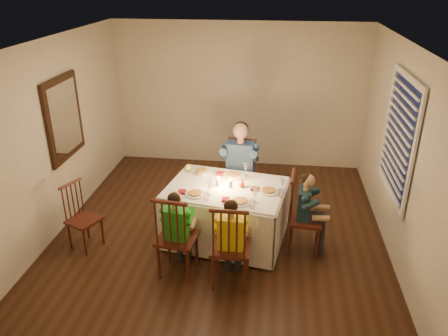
# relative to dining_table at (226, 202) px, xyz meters

# --- Properties ---
(ground) EXTENTS (5.00, 5.00, 0.00)m
(ground) POSITION_rel_dining_table_xyz_m (-0.10, 0.13, -0.57)
(ground) COLOR black
(ground) RESTS_ON ground
(wall_left) EXTENTS (0.02, 5.00, 2.60)m
(wall_left) POSITION_rel_dining_table_xyz_m (-2.35, 0.13, 0.73)
(wall_left) COLOR beige
(wall_left) RESTS_ON ground
(wall_right) EXTENTS (0.02, 5.00, 2.60)m
(wall_right) POSITION_rel_dining_table_xyz_m (2.15, 0.13, 0.73)
(wall_right) COLOR beige
(wall_right) RESTS_ON ground
(wall_back) EXTENTS (4.50, 0.02, 2.60)m
(wall_back) POSITION_rel_dining_table_xyz_m (-0.10, 2.63, 0.73)
(wall_back) COLOR beige
(wall_back) RESTS_ON ground
(ceiling) EXTENTS (5.00, 5.00, 0.00)m
(ceiling) POSITION_rel_dining_table_xyz_m (-0.10, 0.13, 2.03)
(ceiling) COLOR white
(ceiling) RESTS_ON wall_back
(dining_table) EXTENTS (1.69, 1.34, 0.77)m
(dining_table) POSITION_rel_dining_table_xyz_m (0.00, 0.00, 0.00)
(dining_table) COLOR white
(dining_table) RESTS_ON ground
(chair_adult) EXTENTS (0.48, 0.46, 1.09)m
(chair_adult) POSITION_rel_dining_table_xyz_m (0.10, 0.86, -0.57)
(chair_adult) COLOR #39160F
(chair_adult) RESTS_ON ground
(chair_near_left) EXTENTS (0.50, 0.48, 1.09)m
(chair_near_left) POSITION_rel_dining_table_xyz_m (-0.48, -0.79, -0.57)
(chair_near_left) COLOR #39160F
(chair_near_left) RESTS_ON ground
(chair_near_right) EXTENTS (0.45, 0.43, 1.09)m
(chair_near_right) POSITION_rel_dining_table_xyz_m (0.17, -0.90, -0.57)
(chair_near_right) COLOR #39160F
(chair_near_right) RESTS_ON ground
(chair_end) EXTENTS (0.47, 0.48, 1.09)m
(chair_end) POSITION_rel_dining_table_xyz_m (1.04, -0.15, -0.57)
(chair_end) COLOR #39160F
(chair_end) RESTS_ON ground
(chair_extra) EXTENTS (0.48, 0.49, 0.91)m
(chair_extra) POSITION_rel_dining_table_xyz_m (-1.81, -0.42, -0.57)
(chair_extra) COLOR #39160F
(chair_extra) RESTS_ON ground
(adult) EXTENTS (0.57, 0.53, 1.39)m
(adult) POSITION_rel_dining_table_xyz_m (0.10, 0.86, -0.57)
(adult) COLOR #314F7C
(adult) RESTS_ON ground
(child_green) EXTENTS (0.41, 0.38, 1.10)m
(child_green) POSITION_rel_dining_table_xyz_m (-0.48, -0.79, -0.57)
(child_green) COLOR green
(child_green) RESTS_ON ground
(child_yellow) EXTENTS (0.38, 0.35, 1.11)m
(child_yellow) POSITION_rel_dining_table_xyz_m (0.17, -0.90, -0.57)
(child_yellow) COLOR yellow
(child_yellow) RESTS_ON ground
(child_teal) EXTENTS (0.38, 0.41, 1.11)m
(child_teal) POSITION_rel_dining_table_xyz_m (1.04, -0.15, -0.57)
(child_teal) COLOR #172D3A
(child_teal) RESTS_ON ground
(setting_adult) EXTENTS (0.30, 0.30, 0.02)m
(setting_adult) POSITION_rel_dining_table_xyz_m (0.05, 0.33, 0.24)
(setting_adult) COLOR white
(setting_adult) RESTS_ON dining_table
(setting_green) EXTENTS (0.30, 0.30, 0.02)m
(setting_green) POSITION_rel_dining_table_xyz_m (-0.35, -0.27, 0.24)
(setting_green) COLOR white
(setting_green) RESTS_ON dining_table
(setting_yellow) EXTENTS (0.30, 0.30, 0.02)m
(setting_yellow) POSITION_rel_dining_table_xyz_m (0.22, -0.40, 0.24)
(setting_yellow) COLOR white
(setting_yellow) RESTS_ON dining_table
(setting_teal) EXTENTS (0.30, 0.30, 0.02)m
(setting_teal) POSITION_rel_dining_table_xyz_m (0.56, -0.08, 0.24)
(setting_teal) COLOR white
(setting_teal) RESTS_ON dining_table
(candle_left) EXTENTS (0.06, 0.06, 0.10)m
(candle_left) POSITION_rel_dining_table_xyz_m (-0.11, 0.02, 0.28)
(candle_left) COLOR silver
(candle_left) RESTS_ON dining_table
(candle_right) EXTENTS (0.06, 0.06, 0.10)m
(candle_right) POSITION_rel_dining_table_xyz_m (0.06, -0.01, 0.28)
(candle_right) COLOR silver
(candle_right) RESTS_ON dining_table
(squash) EXTENTS (0.09, 0.09, 0.09)m
(squash) POSITION_rel_dining_table_xyz_m (-0.59, 0.42, 0.27)
(squash) COLOR #F6FA41
(squash) RESTS_ON dining_table
(orange_fruit) EXTENTS (0.08, 0.08, 0.08)m
(orange_fruit) POSITION_rel_dining_table_xyz_m (0.20, 0.02, 0.27)
(orange_fruit) COLOR orange
(orange_fruit) RESTS_ON dining_table
(serving_bowl) EXTENTS (0.28, 0.28, 0.05)m
(serving_bowl) POSITION_rel_dining_table_xyz_m (-0.38, 0.35, 0.25)
(serving_bowl) COLOR white
(serving_bowl) RESTS_ON dining_table
(wall_mirror) EXTENTS (0.06, 0.95, 1.15)m
(wall_mirror) POSITION_rel_dining_table_xyz_m (-2.32, 0.43, 0.93)
(wall_mirror) COLOR black
(wall_mirror) RESTS_ON wall_left
(window_blinds) EXTENTS (0.07, 1.34, 1.54)m
(window_blinds) POSITION_rel_dining_table_xyz_m (2.10, 0.23, 0.93)
(window_blinds) COLOR #0D1434
(window_blinds) RESTS_ON wall_right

